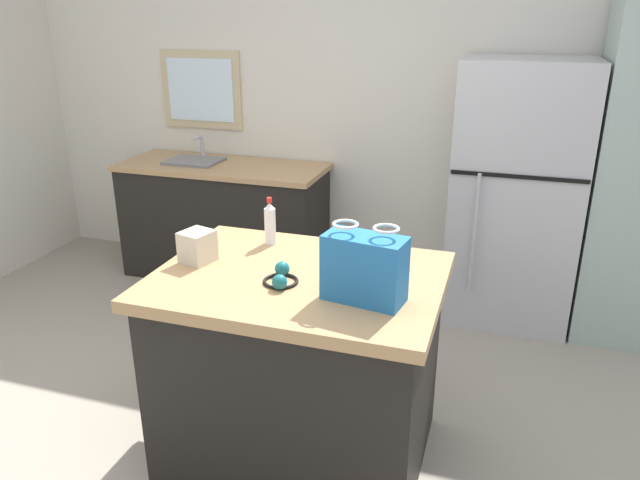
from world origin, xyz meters
The scene contains 10 objects.
ground centered at (0.00, 0.00, 0.00)m, with size 6.79×6.79×0.00m, color #9E9384.
back_wall centered at (-0.02, 2.27, 1.40)m, with size 5.66×0.13×2.79m.
kitchen_island centered at (0.17, 0.10, 0.47)m, with size 1.23×0.93×0.93m.
refrigerator centered at (1.04, 1.86, 0.86)m, with size 0.81×0.69×1.72m.
tall_cabinet centered at (1.72, 1.86, 1.04)m, with size 0.51×0.62×2.09m.
sink_counter centered at (-1.10, 1.89, 0.46)m, with size 1.58×0.63×1.09m.
shopping_bag centered at (0.50, -0.05, 1.06)m, with size 0.33×0.20×0.31m.
small_box centered at (-0.31, 0.10, 1.00)m, with size 0.13×0.13×0.14m, color beige.
bottle centered at (-0.08, 0.40, 1.03)m, with size 0.05×0.05×0.23m.
ear_defenders centered at (0.13, 0.00, 0.95)m, with size 0.19×0.19×0.06m.
Camera 1 is at (0.99, -2.12, 1.99)m, focal length 33.74 mm.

